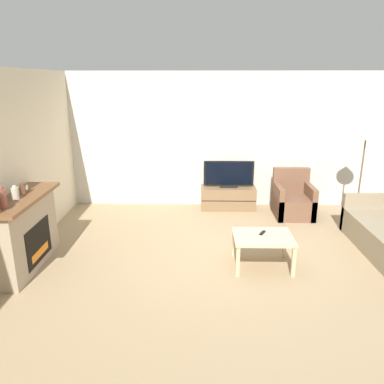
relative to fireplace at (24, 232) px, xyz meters
The scene contains 13 objects.
ground_plane 2.93m from the fireplace, ahead, with size 24.00×24.00×0.00m, color #9E8460.
wall_back 4.12m from the fireplace, 44.84° to the left, with size 12.00×0.06×2.70m.
wall_left 0.93m from the fireplace, 122.42° to the left, with size 0.06×12.00×2.70m.
fireplace is the anchor object (origin of this frame).
mantel_vase_left 0.78m from the fireplace, 87.89° to the right, with size 0.12×0.12×0.28m.
mantel_vase_centre_left 0.61m from the fireplace, 81.61° to the right, with size 0.10×0.10×0.19m.
mantel_clock 0.60m from the fireplace, 83.40° to the left, with size 0.08×0.11×0.15m.
tv_stand 3.96m from the fireplace, 40.39° to the left, with size 1.09×0.44×0.45m.
tv 3.95m from the fireplace, 40.37° to the left, with size 1.00×0.18×0.54m.
armchair 4.75m from the fireplace, 27.23° to the left, with size 0.70×0.76×0.89m.
coffee_table 3.31m from the fireplace, ahead, with size 0.82×0.66×0.46m.
remote 3.32m from the fireplace, ahead, with size 0.11×0.15×0.02m.
floor_lamp 5.71m from the fireplace, 19.05° to the left, with size 0.36×0.36×1.77m.
Camera 1 is at (-0.45, -5.07, 2.54)m, focal length 35.00 mm.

